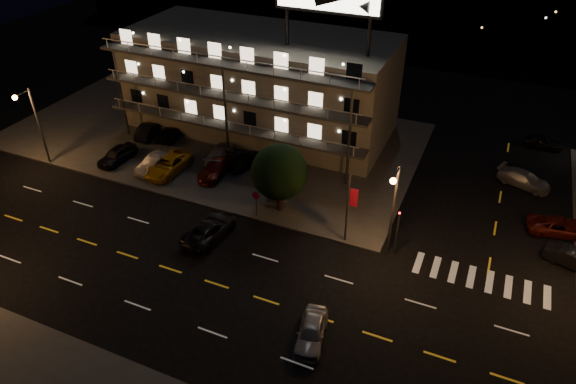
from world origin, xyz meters
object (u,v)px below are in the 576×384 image
at_px(road_car_east, 312,331).
at_px(road_car_west, 210,229).
at_px(tree, 279,173).
at_px(side_car_0, 573,259).
at_px(lot_car_4, 280,188).
at_px(lot_car_2, 169,165).
at_px(lot_car_7, 220,154).

bearing_deg(road_car_east, road_car_west, 139.59).
relative_size(tree, road_car_west, 1.18).
bearing_deg(side_car_0, lot_car_4, 105.68).
relative_size(tree, road_car_east, 1.47).
xyz_separation_m(lot_car_2, road_car_east, (20.03, -13.40, -0.19)).
height_order(lot_car_4, lot_car_7, lot_car_4).
relative_size(lot_car_2, road_car_east, 1.29).
xyz_separation_m(tree, lot_car_7, (-8.88, 5.25, -2.94)).
relative_size(road_car_east, road_car_west, 0.80).
bearing_deg(road_car_west, road_car_east, 156.93).
bearing_deg(road_car_west, lot_car_4, -104.62).
distance_m(lot_car_2, road_car_east, 24.10).
height_order(lot_car_2, lot_car_7, lot_car_2).
relative_size(tree, lot_car_7, 1.20).
relative_size(lot_car_7, road_car_west, 0.98).
relative_size(lot_car_4, lot_car_7, 0.87).
bearing_deg(lot_car_7, side_car_0, 162.93).
bearing_deg(road_car_west, lot_car_2, -32.01).
distance_m(lot_car_2, lot_car_7, 5.18).
distance_m(tree, lot_car_2, 12.78).
bearing_deg(lot_car_2, tree, -3.80).
height_order(lot_car_2, road_car_west, lot_car_2).
distance_m(side_car_0, road_car_east, 21.18).
bearing_deg(lot_car_7, road_car_east, 121.83).
height_order(lot_car_2, lot_car_4, lot_car_4).
bearing_deg(side_car_0, tree, 110.47).
bearing_deg(lot_car_2, lot_car_4, 5.31).
bearing_deg(lot_car_2, road_car_west, -35.90).
relative_size(lot_car_7, road_car_east, 1.23).
height_order(road_car_east, road_car_west, road_car_west).
bearing_deg(lot_car_7, road_car_west, 103.64).
height_order(tree, road_car_west, tree).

